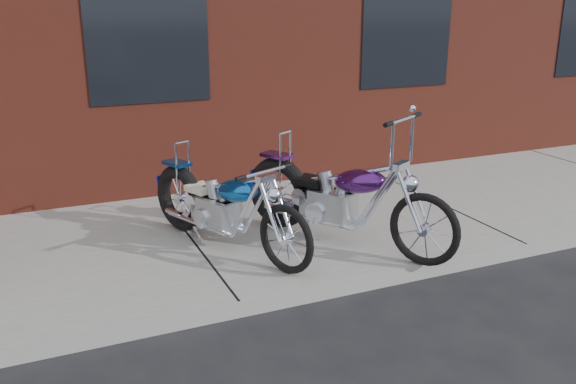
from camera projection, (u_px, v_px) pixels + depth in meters
name	position (u px, v px, depth m)	size (l,w,h in m)	color
ground	(240.00, 318.00, 4.91)	(120.00, 120.00, 0.00)	#2A2A2B
sidewalk	(191.00, 244.00, 6.20)	(22.00, 3.00, 0.15)	gray
chopper_purple	(340.00, 202.00, 5.92)	(1.25, 2.12, 1.33)	black
chopper_blue	(224.00, 209.00, 5.81)	(0.94, 2.05, 0.95)	black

